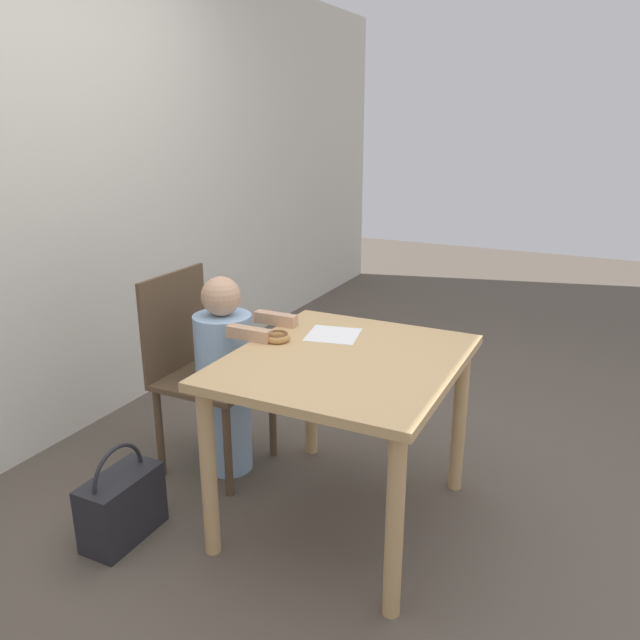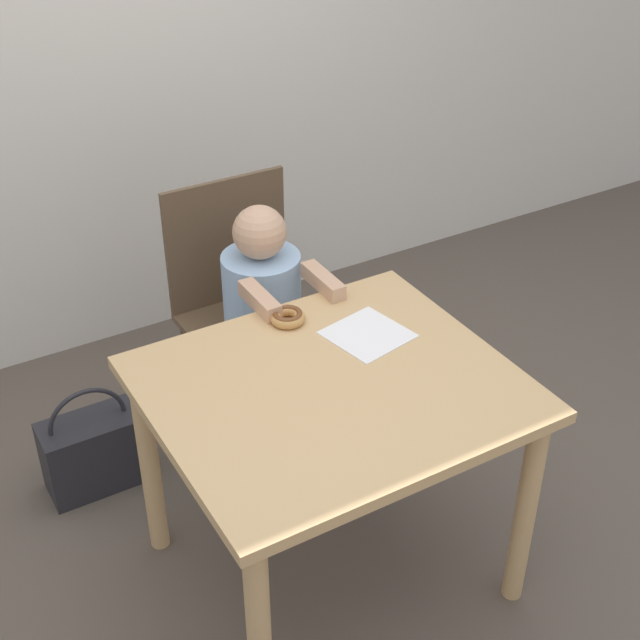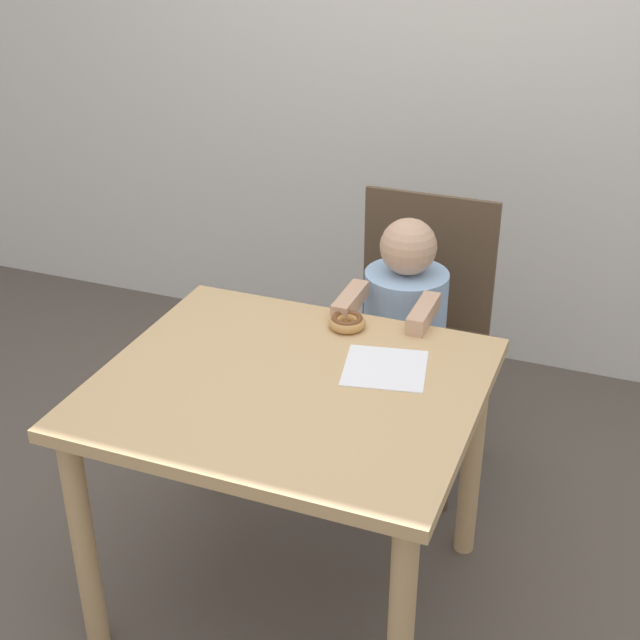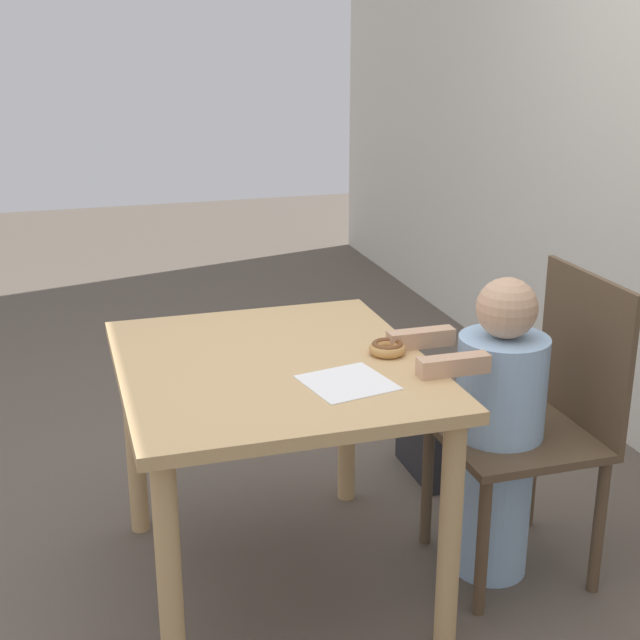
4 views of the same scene
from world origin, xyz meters
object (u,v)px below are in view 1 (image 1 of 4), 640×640
Objects in this scene: child_figure at (226,377)px; donut at (277,336)px; handbag at (122,505)px; chair at (202,368)px.

child_figure is 8.95× the size of donut.
child_figure is 0.43m from donut.
donut reaches higher than handbag.
child_figure is 2.33× the size of handbag.
handbag is at bearing -175.68° from chair.
donut is at bearing -99.82° from chair.
chair is 0.52m from donut.
handbag is at bearing 143.04° from donut.
handbag is (-0.62, 0.09, -0.32)m from child_figure.
handbag is (-0.62, -0.05, -0.34)m from chair.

